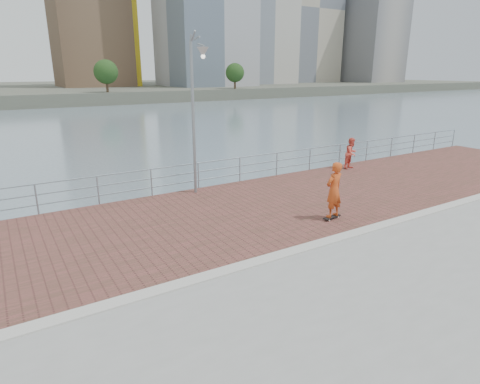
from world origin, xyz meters
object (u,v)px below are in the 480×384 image
guardrail (175,176)px  street_lamp (197,88)px  bystander (351,153)px  skateboarder (334,190)px

guardrail → street_lamp: street_lamp is taller
street_lamp → bystander: bearing=0.4°
street_lamp → bystander: 9.16m
guardrail → skateboarder: 6.55m
guardrail → skateboarder: skateboarder is taller
guardrail → bystander: 9.20m
street_lamp → skateboarder: size_ratio=3.15×
street_lamp → skateboarder: bearing=-61.7°
street_lamp → skateboarder: 6.26m
skateboarder → street_lamp: bearing=-69.7°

